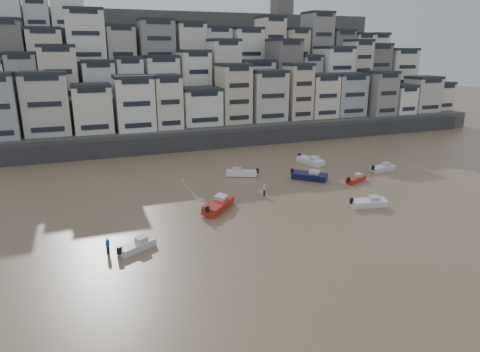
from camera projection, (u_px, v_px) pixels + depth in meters
name	position (u px, v px, depth m)	size (l,w,h in m)	color
ground	(327.00, 342.00, 31.53)	(400.00, 400.00, 0.00)	#846447
harbor_wall	(205.00, 141.00, 92.61)	(140.00, 3.00, 3.50)	#38383A
hillside	(181.00, 77.00, 126.67)	(141.04, 66.00, 50.00)	#4C4C47
boat_h	(242.00, 172.00, 72.68)	(5.74, 1.88, 1.56)	silver
boat_b	(369.00, 202.00, 58.45)	(5.38, 1.76, 1.47)	silver
boat_g	(383.00, 167.00, 75.65)	(5.16, 1.69, 1.41)	silver
boat_i	(310.00, 160.00, 80.33)	(6.16, 2.02, 1.68)	silver
boat_d	(356.00, 178.00, 69.58)	(4.57, 1.50, 1.25)	#A82514
boat_j	(137.00, 245.00, 45.81)	(4.65, 1.52, 1.27)	silver
boat_c	(218.00, 203.00, 57.23)	(6.84, 2.24, 1.87)	#A72514
boat_e	(309.00, 175.00, 70.54)	(6.29, 2.06, 1.72)	#13143C
person_blue	(108.00, 246.00, 45.00)	(0.44, 0.44, 1.74)	blue
person_pink	(264.00, 190.00, 63.02)	(0.44, 0.44, 1.74)	#DB9AAA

